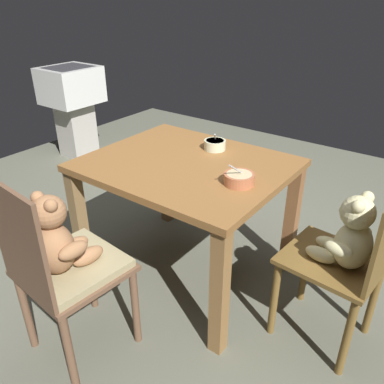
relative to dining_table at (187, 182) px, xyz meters
The scene contains 7 objects.
ground_plane 0.62m from the dining_table, ahead, with size 5.20×5.20×0.04m.
dining_table is the anchor object (origin of this frame).
teddy_chair_near_right 0.89m from the dining_table, ahead, with size 0.45×0.42×0.85m.
teddy_chair_near_front 0.79m from the dining_table, 94.63° to the right, with size 0.45×0.45×0.94m.
porridge_bowl_cream_far_center 0.29m from the dining_table, 85.50° to the left, with size 0.13×0.13×0.12m.
porridge_bowl_terracotta_near_right 0.39m from the dining_table, ahead, with size 0.15×0.16×0.13m.
sink_basin 2.22m from the dining_table, 157.61° to the left, with size 0.46×0.50×0.88m.
Camera 1 is at (1.16, -1.52, 1.55)m, focal length 36.39 mm.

